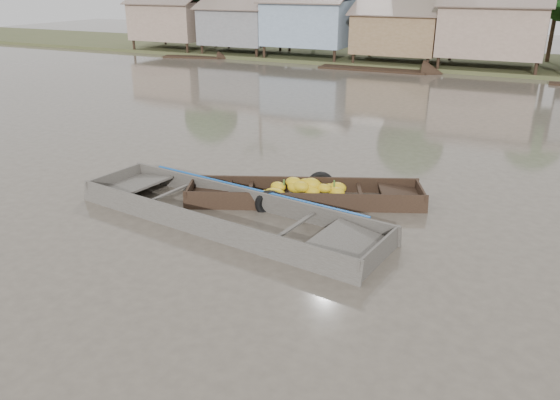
% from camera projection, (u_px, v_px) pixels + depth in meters
% --- Properties ---
extents(ground, '(120.00, 120.00, 0.00)m').
position_uv_depth(ground, '(243.00, 233.00, 13.11)').
color(ground, '#51493E').
rests_on(ground, ground).
extents(riverbank, '(120.00, 12.47, 10.22)m').
position_uv_depth(riverbank, '(506.00, 21.00, 37.43)').
color(riverbank, '#384723').
rests_on(riverbank, ground).
extents(banana_boat, '(6.52, 3.92, 0.87)m').
position_uv_depth(banana_boat, '(303.00, 194.00, 14.95)').
color(banana_boat, black).
rests_on(banana_boat, ground).
extents(viewer_boat, '(8.62, 3.33, 0.68)m').
position_uv_depth(viewer_boat, '(229.00, 218.00, 13.74)').
color(viewer_boat, '#3D3933').
rests_on(viewer_boat, ground).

